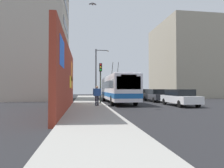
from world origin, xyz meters
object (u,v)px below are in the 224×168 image
object	(u,v)px
street_lamp	(97,71)
city_bus	(117,88)
parked_car_champagne	(141,94)
traffic_light	(101,76)
parked_car_white	(180,97)
pedestrian_at_curb	(97,94)
parked_car_dark_gray	(155,95)

from	to	relation	value
street_lamp	city_bus	bearing A→B (deg)	-149.67
parked_car_champagne	traffic_light	size ratio (longest dim) A/B	1.10
parked_car_white	parked_car_champagne	xyz separation A→B (m)	(12.45, -0.00, -0.00)
pedestrian_at_curb	parked_car_champagne	bearing A→B (deg)	-31.89
street_lamp	pedestrian_at_curb	bearing A→B (deg)	175.66
pedestrian_at_curb	street_lamp	xyz separation A→B (m)	(8.52, -0.65, 2.84)
parked_car_dark_gray	street_lamp	xyz separation A→B (m)	(1.93, 7.25, 3.18)
traffic_light	parked_car_dark_gray	bearing A→B (deg)	-61.89
parked_car_dark_gray	pedestrian_at_curb	bearing A→B (deg)	129.84
parked_car_champagne	street_lamp	size ratio (longest dim) A/B	0.67
city_bus	parked_car_white	world-z (taller)	city_bus
city_bus	parked_car_champagne	size ratio (longest dim) A/B	2.57
parked_car_dark_gray	pedestrian_at_curb	size ratio (longest dim) A/B	2.86
city_bus	parked_car_white	bearing A→B (deg)	-132.54
parked_car_white	parked_car_champagne	bearing A→B (deg)	-0.00
parked_car_dark_gray	parked_car_champagne	bearing A→B (deg)	-0.00
city_bus	parked_car_dark_gray	bearing A→B (deg)	-73.18
parked_car_dark_gray	parked_car_champagne	world-z (taller)	same
pedestrian_at_curb	street_lamp	world-z (taller)	street_lamp
city_bus	parked_car_white	size ratio (longest dim) A/B	2.37
city_bus	parked_car_champagne	distance (m)	9.32
parked_car_dark_gray	traffic_light	world-z (taller)	traffic_light
parked_car_dark_gray	parked_car_champagne	xyz separation A→B (m)	(6.11, -0.00, -0.00)
pedestrian_at_curb	traffic_light	size ratio (longest dim) A/B	0.42
parked_car_white	parked_car_dark_gray	size ratio (longest dim) A/B	0.99
parked_car_champagne	traffic_light	xyz separation A→B (m)	(-10.03, 7.35, 2.09)
city_bus	pedestrian_at_curb	distance (m)	5.72
parked_car_white	traffic_light	world-z (taller)	traffic_light
traffic_light	parked_car_white	bearing A→B (deg)	-108.21
traffic_light	pedestrian_at_curb	bearing A→B (deg)	168.36
parked_car_champagne	traffic_light	world-z (taller)	traffic_light
parked_car_champagne	street_lamp	distance (m)	8.95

